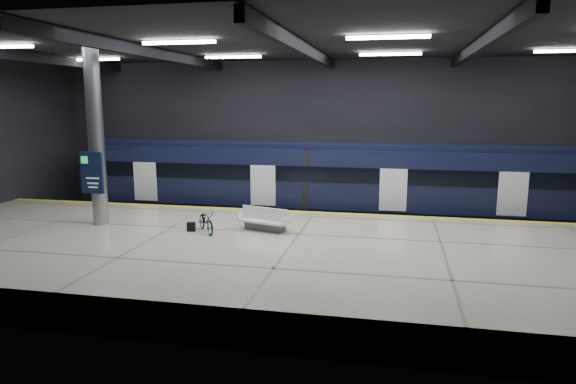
# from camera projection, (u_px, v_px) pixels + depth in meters

# --- Properties ---
(ground) EXTENTS (30.00, 30.00, 0.00)m
(ground) POSITION_uv_depth(u_px,v_px,m) (303.00, 255.00, 19.96)
(ground) COLOR black
(ground) RESTS_ON ground
(room_shell) EXTENTS (30.10, 16.10, 8.05)m
(room_shell) POSITION_uv_depth(u_px,v_px,m) (304.00, 106.00, 18.96)
(room_shell) COLOR black
(room_shell) RESTS_ON ground
(platform) EXTENTS (30.00, 11.00, 1.10)m
(platform) POSITION_uv_depth(u_px,v_px,m) (291.00, 261.00, 17.45)
(platform) COLOR beige
(platform) RESTS_ON ground
(safety_strip) EXTENTS (30.00, 0.40, 0.01)m
(safety_strip) POSITION_uv_depth(u_px,v_px,m) (315.00, 212.00, 22.42)
(safety_strip) COLOR yellow
(safety_strip) RESTS_ON platform
(rails) EXTENTS (30.00, 1.52, 0.16)m
(rails) POSITION_uv_depth(u_px,v_px,m) (323.00, 221.00, 25.25)
(rails) COLOR gray
(rails) RESTS_ON ground
(train) EXTENTS (29.40, 2.84, 3.79)m
(train) POSITION_uv_depth(u_px,v_px,m) (368.00, 183.00, 24.47)
(train) COLOR black
(train) RESTS_ON ground
(bench) EXTENTS (2.14, 1.35, 0.88)m
(bench) POSITION_uv_depth(u_px,v_px,m) (265.00, 222.00, 19.32)
(bench) COLOR #595B60
(bench) RESTS_ON platform
(bicycle) EXTENTS (1.44, 1.64, 0.86)m
(bicycle) POSITION_uv_depth(u_px,v_px,m) (206.00, 221.00, 19.02)
(bicycle) COLOR #99999E
(bicycle) RESTS_ON platform
(pannier_bag) EXTENTS (0.32, 0.22, 0.35)m
(pannier_bag) POSITION_uv_depth(u_px,v_px,m) (191.00, 227.00, 19.18)
(pannier_bag) COLOR black
(pannier_bag) RESTS_ON platform
(info_column) EXTENTS (0.90, 0.78, 6.90)m
(info_column) POSITION_uv_depth(u_px,v_px,m) (96.00, 139.00, 19.80)
(info_column) COLOR #9EA0A5
(info_column) RESTS_ON platform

